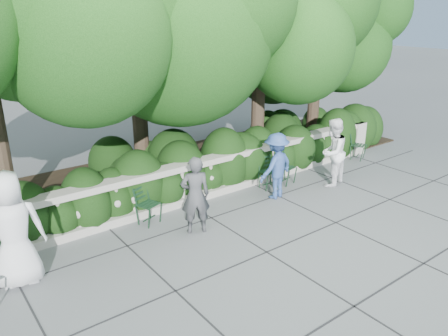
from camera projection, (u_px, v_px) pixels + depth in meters
ground at (252, 225)px, 9.26m from camera, size 90.00×90.00×0.00m
balustrade at (204, 179)px, 10.44m from camera, size 12.00×0.44×1.00m
shrub_hedge at (178, 183)px, 11.51m from camera, size 15.00×2.60×1.70m
tree_canopy at (192, 24)px, 10.68m from camera, size 15.04×6.52×6.78m
chair_a at (155, 225)px, 9.26m from camera, size 0.57×0.60×0.84m
chair_b at (7, 273)px, 7.58m from camera, size 0.58×0.60×0.84m
chair_c at (272, 190)px, 11.06m from camera, size 0.49×0.52×0.84m
chair_e at (290, 185)px, 11.37m from camera, size 0.53×0.56×0.84m
chair_f at (362, 160)px, 13.25m from camera, size 0.59×0.61×0.84m
person_businessman at (13, 230)px, 7.00m from camera, size 1.09×0.84×1.98m
person_woman_grey at (195, 195)px, 8.72m from camera, size 0.70×0.59×1.63m
person_casual_man at (332, 152)px, 11.09m from camera, size 0.99×0.86×1.76m
person_older_blue at (276, 166)px, 10.37m from camera, size 1.12×0.75×1.61m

